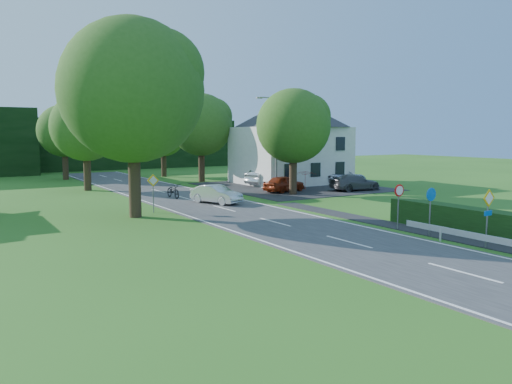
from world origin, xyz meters
TOP-DOWN VIEW (x-y plane):
  - road at (0.00, 20.00)m, footprint 7.00×80.00m
  - parking_pad at (12.00, 33.00)m, footprint 14.00×16.00m
  - line_edge_left at (-3.25, 20.00)m, footprint 0.12×80.00m
  - line_edge_right at (3.25, 20.00)m, footprint 0.12×80.00m
  - line_centre at (0.00, 20.00)m, footprint 0.12×80.00m
  - tree_main at (-6.00, 24.00)m, footprint 9.40×9.40m
  - tree_left_far at (-5.00, 40.00)m, footprint 7.00×7.00m
  - tree_right_far at (7.00, 42.00)m, footprint 7.40×7.40m
  - tree_left_back at (-4.50, 52.00)m, footprint 6.60×6.60m
  - tree_right_back at (6.00, 50.00)m, footprint 6.20×6.20m
  - tree_right_mid at (8.50, 28.00)m, footprint 7.00×7.00m
  - treeline_right at (8.00, 66.00)m, footprint 30.00×5.00m
  - house_white at (14.00, 36.00)m, footprint 10.60×8.40m
  - streetlight at (8.06, 30.00)m, footprint 2.03×0.18m
  - sign_priority_right at (4.30, 7.98)m, footprint 0.78×0.09m
  - sign_roundabout at (4.30, 10.98)m, footprint 0.64×0.08m
  - sign_speed_limit at (4.30, 12.97)m, footprint 0.64×0.11m
  - sign_priority_left at (-4.50, 24.98)m, footprint 0.78×0.09m
  - moving_car at (0.70, 26.48)m, footprint 2.66×4.21m
  - motorcycle at (-0.72, 30.95)m, footprint 0.78×2.12m
  - parked_car_red at (8.90, 29.83)m, footprint 4.36×2.63m
  - parked_car_silver_a at (10.88, 35.21)m, footprint 5.50×3.21m
  - parked_car_grey at (14.75, 27.40)m, footprint 4.82×2.30m
  - parked_car_silver_b at (18.00, 32.69)m, footprint 5.10×2.73m
  - parasol at (11.48, 30.19)m, footprint 2.40×2.42m

SIDE VIEW (x-z plane):
  - road at x=0.00m, z-range 0.00..0.04m
  - parking_pad at x=12.00m, z-range 0.00..0.04m
  - line_edge_left at x=-3.25m, z-range 0.04..0.05m
  - line_edge_right at x=3.25m, z-range 0.04..0.05m
  - line_centre at x=0.00m, z-range 0.04..0.05m
  - motorcycle at x=-0.72m, z-range 0.04..1.15m
  - moving_car at x=0.70m, z-range 0.04..1.35m
  - parked_car_grey at x=14.75m, z-range 0.04..1.40m
  - parked_car_silver_b at x=18.00m, z-range 0.04..1.40m
  - parked_car_red at x=8.90m, z-range 0.04..1.43m
  - parasol at x=11.48m, z-range 0.04..1.72m
  - parked_car_silver_a at x=10.88m, z-range 0.04..1.75m
  - sign_roundabout at x=4.30m, z-range 0.49..2.86m
  - sign_priority_left at x=-4.50m, z-range 0.50..2.94m
  - sign_speed_limit at x=4.30m, z-range 0.58..2.95m
  - sign_priority_right at x=4.30m, z-range 0.50..3.09m
  - treeline_right at x=8.00m, z-range 0.00..7.00m
  - tree_right_back at x=6.00m, z-range 0.00..7.56m
  - tree_left_back at x=-4.50m, z-range 0.00..8.07m
  - tree_left_far at x=-5.00m, z-range 0.00..8.58m
  - tree_right_mid at x=8.50m, z-range 0.00..8.58m
  - house_white at x=14.00m, z-range 0.11..8.71m
  - streetlight at x=8.06m, z-range 0.46..8.46m
  - tree_right_far at x=7.00m, z-range 0.00..9.09m
  - tree_main at x=-6.00m, z-range 0.00..11.64m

